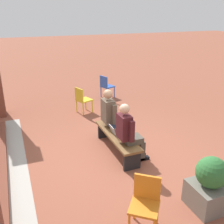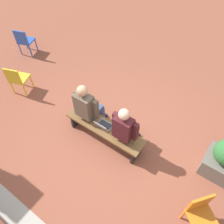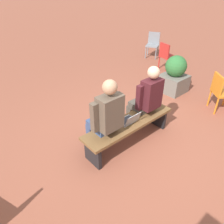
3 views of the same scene
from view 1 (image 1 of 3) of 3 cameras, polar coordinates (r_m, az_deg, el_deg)
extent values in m
plane|color=brown|center=(6.07, 0.60, -9.46)|extent=(60.00, 60.00, 0.00)
cube|color=#A8A399|center=(5.87, -19.75, -12.02)|extent=(5.80, 0.40, 0.01)
cube|color=brown|center=(6.04, 1.11, -5.05)|extent=(1.80, 0.44, 0.05)
cube|color=black|center=(5.51, 4.37, -10.57)|extent=(0.06, 0.37, 0.40)
cube|color=black|center=(6.81, -1.52, -3.96)|extent=(0.06, 0.37, 0.40)
cube|color=#4C473D|center=(5.68, 4.55, -5.97)|extent=(0.32, 0.38, 0.13)
cube|color=#4C473D|center=(5.83, 6.54, -8.45)|extent=(0.10, 0.11, 0.45)
cube|color=black|center=(5.95, 6.96, -9.94)|extent=(0.10, 0.23, 0.07)
cube|color=#4C473D|center=(5.96, 5.77, -7.70)|extent=(0.10, 0.11, 0.45)
cube|color=black|center=(6.08, 6.19, -9.18)|extent=(0.10, 0.23, 0.07)
cube|color=#47191E|center=(5.46, 2.68, -3.25)|extent=(0.36, 0.23, 0.53)
cube|color=maroon|center=(5.52, 3.80, -3.41)|extent=(0.05, 0.01, 0.32)
cube|color=#47191E|center=(5.30, 4.35, -4.27)|extent=(0.09, 0.10, 0.45)
cube|color=#47191E|center=(5.68, 2.34, -2.43)|extent=(0.09, 0.10, 0.45)
sphere|color=#DBAD89|center=(5.30, 2.75, 0.68)|extent=(0.21, 0.21, 0.21)
cube|color=#384C75|center=(6.46, 0.96, -2.38)|extent=(0.34, 0.40, 0.14)
cube|color=#384C75|center=(6.58, 2.86, -4.68)|extent=(0.11, 0.12, 0.45)
cube|color=black|center=(6.69, 3.30, -6.06)|extent=(0.11, 0.24, 0.07)
cube|color=#384C75|center=(6.73, 2.22, -4.06)|extent=(0.11, 0.12, 0.45)
cube|color=black|center=(6.83, 2.66, -5.42)|extent=(0.11, 0.24, 0.07)
cube|color=brown|center=(6.25, -0.88, 0.25)|extent=(0.38, 0.24, 0.56)
cube|color=brown|center=(6.08, 0.55, -0.59)|extent=(0.09, 0.10, 0.48)
cube|color=brown|center=(6.49, -1.06, 0.88)|extent=(0.09, 0.10, 0.48)
sphere|color=tan|center=(6.11, -0.90, 3.92)|extent=(0.22, 0.22, 0.22)
cube|color=#9EA0A5|center=(6.06, 1.37, -4.59)|extent=(0.32, 0.22, 0.02)
cube|color=#2D2D33|center=(6.06, 1.46, -4.47)|extent=(0.29, 0.15, 0.00)
cube|color=#9EA0A5|center=(5.96, 0.13, -3.90)|extent=(0.32, 0.07, 0.19)
cube|color=#33519E|center=(5.97, 0.20, -3.89)|extent=(0.28, 0.06, 0.17)
cube|color=#2D56B7|center=(9.91, -0.96, 5.59)|extent=(0.53, 0.53, 0.04)
cube|color=#2D56B7|center=(9.73, -1.83, 6.64)|extent=(0.39, 0.17, 0.40)
cylinder|color=#2D56B7|center=(9.95, 0.51, 4.35)|extent=(0.04, 0.04, 0.40)
cylinder|color=#2D56B7|center=(10.21, -0.83, 4.79)|extent=(0.04, 0.04, 0.40)
cylinder|color=#2D56B7|center=(9.73, -1.08, 3.94)|extent=(0.04, 0.04, 0.40)
cylinder|color=#2D56B7|center=(9.99, -2.41, 4.40)|extent=(0.04, 0.04, 0.40)
cube|color=orange|center=(4.10, 7.05, -19.88)|extent=(0.59, 0.59, 0.04)
cube|color=orange|center=(4.10, 7.68, -15.86)|extent=(0.28, 0.34, 0.40)
cylinder|color=orange|center=(4.40, 4.89, -20.17)|extent=(0.04, 0.04, 0.40)
cylinder|color=orange|center=(4.36, 9.85, -20.87)|extent=(0.04, 0.04, 0.40)
cube|color=gold|center=(8.43, -6.06, 2.63)|extent=(0.54, 0.54, 0.04)
cube|color=gold|center=(8.26, -7.18, 3.79)|extent=(0.39, 0.17, 0.40)
cylinder|color=gold|center=(8.47, -4.30, 1.20)|extent=(0.04, 0.04, 0.40)
cylinder|color=gold|center=(8.74, -5.74, 1.80)|extent=(0.04, 0.04, 0.40)
cylinder|color=gold|center=(8.27, -6.28, 0.62)|extent=(0.04, 0.04, 0.40)
cylinder|color=gold|center=(8.55, -7.68, 1.26)|extent=(0.04, 0.04, 0.40)
cube|color=#6B665B|center=(4.85, 20.18, -16.75)|extent=(0.60, 0.60, 0.44)
sphere|color=#2D6B33|center=(4.59, 20.91, -12.18)|extent=(0.52, 0.52, 0.52)
camera|label=2|loc=(3.47, -26.36, 37.32)|focal=35.00mm
camera|label=3|loc=(7.23, -22.64, 15.99)|focal=35.00mm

